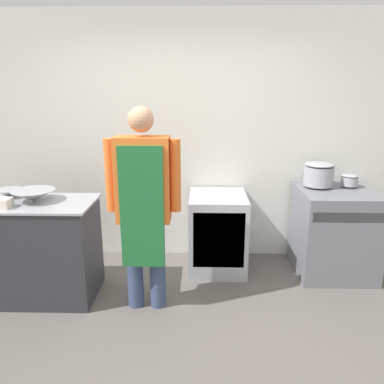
{
  "coord_description": "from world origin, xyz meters",
  "views": [
    {
      "loc": [
        0.19,
        -2.39,
        1.9
      ],
      "look_at": [
        0.11,
        0.95,
        0.97
      ],
      "focal_mm": 35.0,
      "sensor_mm": 36.0,
      "label": 1
    }
  ],
  "objects": [
    {
      "name": "ground_plane",
      "position": [
        0.0,
        0.0,
        0.0
      ],
      "size": [
        14.0,
        14.0,
        0.0
      ],
      "primitive_type": "plane",
      "color": "#5B5651"
    },
    {
      "name": "plastic_tub",
      "position": [
        -1.49,
        0.59,
        0.96
      ],
      "size": [
        0.14,
        0.14,
        0.08
      ],
      "color": "silver",
      "rests_on": "prep_counter"
    },
    {
      "name": "fridge_unit",
      "position": [
        0.37,
        1.36,
        0.41
      ],
      "size": [
        0.6,
        0.68,
        0.82
      ],
      "color": "#A8ADB2",
      "rests_on": "ground_plane"
    },
    {
      "name": "prep_counter",
      "position": [
        -1.37,
        0.76,
        0.46
      ],
      "size": [
        1.21,
        0.62,
        0.92
      ],
      "color": "#2D2D33",
      "rests_on": "ground_plane"
    },
    {
      "name": "mixing_bowl",
      "position": [
        -1.3,
        0.79,
        0.97
      ],
      "size": [
        0.38,
        0.38,
        0.1
      ],
      "color": "#9EA0A8",
      "rests_on": "prep_counter"
    },
    {
      "name": "sauce_pot",
      "position": [
        1.74,
        1.43,
        0.98
      ],
      "size": [
        0.17,
        0.17,
        0.12
      ],
      "color": "#9EA0A8",
      "rests_on": "stove"
    },
    {
      "name": "wall_back",
      "position": [
        0.0,
        1.75,
        1.35
      ],
      "size": [
        8.0,
        0.05,
        2.7
      ],
      "color": "silver",
      "rests_on": "ground_plane"
    },
    {
      "name": "person_cook",
      "position": [
        -0.29,
        0.6,
        1.01
      ],
      "size": [
        0.63,
        0.24,
        1.77
      ],
      "color": "#38476B",
      "rests_on": "ground_plane"
    },
    {
      "name": "stove",
      "position": [
        1.59,
        1.3,
        0.45
      ],
      "size": [
        0.76,
        0.75,
        0.92
      ],
      "color": "slate",
      "rests_on": "ground_plane"
    },
    {
      "name": "stock_pot",
      "position": [
        1.42,
        1.43,
        1.04
      ],
      "size": [
        0.3,
        0.3,
        0.25
      ],
      "color": "#9EA0A8",
      "rests_on": "stove"
    },
    {
      "name": "small_bowl",
      "position": [
        -1.59,
        0.92,
        0.96
      ],
      "size": [
        0.25,
        0.25,
        0.07
      ],
      "color": "#9EA0A8",
      "rests_on": "prep_counter"
    }
  ]
}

